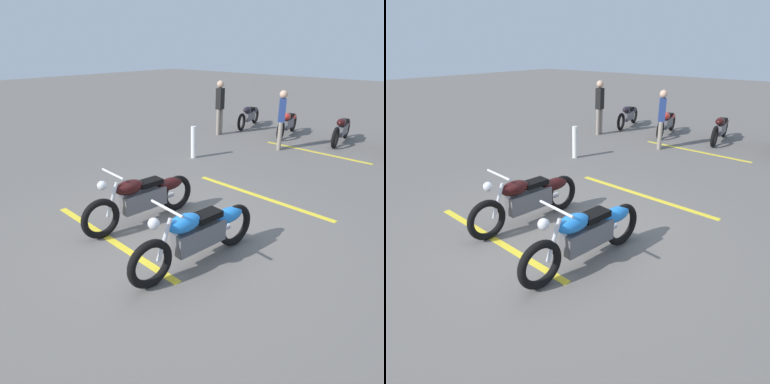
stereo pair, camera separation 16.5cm
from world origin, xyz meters
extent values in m
plane|color=#66605B|center=(0.00, 0.00, 0.00)|extent=(60.00, 60.00, 0.00)
torus|color=black|center=(-1.11, -0.67, 0.34)|extent=(0.68, 0.19, 0.67)
torus|color=black|center=(0.44, -0.86, 0.34)|extent=(0.68, 0.19, 0.67)
cube|color=#59595E|center=(-0.28, -0.77, 0.42)|extent=(0.86, 0.32, 0.32)
ellipsoid|color=blue|center=(-0.55, -0.74, 0.72)|extent=(0.55, 0.34, 0.24)
ellipsoid|color=blue|center=(0.28, -0.84, 0.56)|extent=(0.59, 0.31, 0.22)
cube|color=black|center=(-0.15, -0.79, 0.70)|extent=(0.47, 0.29, 0.09)
cylinder|color=silver|center=(-0.88, -0.70, 0.60)|extent=(0.27, 0.09, 0.56)
cylinder|color=silver|center=(-0.83, -0.70, 1.02)|extent=(0.11, 0.62, 0.04)
sphere|color=silver|center=(-1.03, -0.68, 0.88)|extent=(0.15, 0.15, 0.15)
cylinder|color=silver|center=(0.13, -0.68, 0.26)|extent=(0.71, 0.17, 0.09)
torus|color=black|center=(-0.80, 0.84, 0.34)|extent=(0.68, 0.18, 0.67)
torus|color=black|center=(0.75, 0.68, 0.34)|extent=(0.68, 0.18, 0.67)
cube|color=#59595E|center=(0.02, 0.76, 0.42)|extent=(0.86, 0.31, 0.32)
ellipsoid|color=black|center=(-0.24, 0.79, 0.72)|extent=(0.55, 0.33, 0.24)
ellipsoid|color=black|center=(0.59, 0.70, 0.56)|extent=(0.58, 0.30, 0.22)
cube|color=black|center=(0.15, 0.74, 0.70)|extent=(0.46, 0.28, 0.09)
cylinder|color=silver|center=(-0.57, 0.82, 0.60)|extent=(0.27, 0.08, 0.56)
cylinder|color=silver|center=(-0.52, 0.82, 1.02)|extent=(0.10, 0.62, 0.04)
sphere|color=silver|center=(-0.72, 0.84, 0.88)|extent=(0.15, 0.15, 0.15)
cylinder|color=silver|center=(0.44, 0.86, 0.26)|extent=(0.71, 0.16, 0.09)
torus|color=black|center=(6.94, 0.13, 0.32)|extent=(0.65, 0.19, 0.64)
torus|color=black|center=(8.41, 0.34, 0.32)|extent=(0.65, 0.19, 0.64)
cube|color=#59595E|center=(7.72, 0.25, 0.40)|extent=(0.82, 0.32, 0.31)
ellipsoid|color=black|center=(7.47, 0.21, 0.69)|extent=(0.53, 0.34, 0.23)
ellipsoid|color=black|center=(8.26, 0.32, 0.54)|extent=(0.56, 0.30, 0.21)
cube|color=black|center=(7.85, 0.26, 0.67)|extent=(0.45, 0.29, 0.09)
torus|color=black|center=(6.71, 1.82, 0.32)|extent=(0.64, 0.23, 0.63)
torus|color=black|center=(8.15, 2.12, 0.32)|extent=(0.64, 0.23, 0.63)
cube|color=#59595E|center=(7.47, 1.98, 0.40)|extent=(0.82, 0.36, 0.30)
ellipsoid|color=red|center=(7.23, 1.92, 0.68)|extent=(0.53, 0.36, 0.23)
ellipsoid|color=red|center=(8.00, 2.09, 0.53)|extent=(0.56, 0.33, 0.21)
cube|color=black|center=(7.59, 2.00, 0.66)|extent=(0.45, 0.31, 0.08)
torus|color=black|center=(6.99, 3.53, 0.31)|extent=(0.63, 0.24, 0.62)
torus|color=black|center=(8.40, 3.86, 0.31)|extent=(0.63, 0.24, 0.62)
cube|color=#59595E|center=(7.74, 3.70, 0.39)|extent=(0.81, 0.38, 0.30)
ellipsoid|color=black|center=(7.50, 3.65, 0.67)|extent=(0.53, 0.36, 0.22)
ellipsoid|color=black|center=(8.26, 3.83, 0.52)|extent=(0.56, 0.34, 0.20)
cube|color=black|center=(7.86, 3.73, 0.65)|extent=(0.45, 0.31, 0.08)
cylinder|color=gray|center=(5.94, 3.77, 0.43)|extent=(0.13, 0.13, 0.86)
cylinder|color=gray|center=(6.11, 3.79, 0.43)|extent=(0.13, 0.13, 0.86)
cube|color=black|center=(6.03, 3.78, 1.20)|extent=(0.27, 0.22, 0.68)
sphere|color=tan|center=(6.03, 3.78, 1.67)|extent=(0.23, 0.23, 0.23)
cylinder|color=gray|center=(5.65, 1.27, 0.41)|extent=(0.12, 0.12, 0.82)
cylinder|color=gray|center=(5.80, 1.35, 0.41)|extent=(0.12, 0.12, 0.82)
cube|color=navy|center=(5.72, 1.31, 1.14)|extent=(0.30, 0.28, 0.65)
sphere|color=tan|center=(5.72, 1.31, 1.59)|extent=(0.22, 0.22, 0.22)
cylinder|color=white|center=(3.40, 2.63, 0.43)|extent=(0.14, 0.14, 0.87)
cube|color=yellow|center=(-0.77, 0.70, 0.00)|extent=(0.27, 3.20, 0.01)
cube|color=yellow|center=(2.32, -0.17, 0.00)|extent=(0.27, 3.20, 0.01)
cube|color=yellow|center=(6.16, 0.36, 0.00)|extent=(0.27, 3.20, 0.01)
camera|label=1|loc=(-3.52, -3.54, 2.88)|focal=32.85mm
camera|label=2|loc=(-3.62, -3.42, 2.88)|focal=32.85mm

